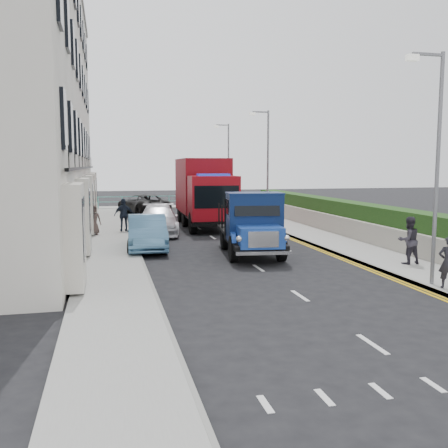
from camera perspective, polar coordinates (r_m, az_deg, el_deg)
ground at (r=16.41m, az=6.05°, el=-6.43°), size 120.00×120.00×0.00m
pavement_west at (r=24.34m, az=-12.88°, el=-2.11°), size 2.40×38.00×0.12m
pavement_east at (r=26.56m, az=10.40°, el=-1.32°), size 2.60×38.00×0.12m
promenade at (r=44.54m, az=-6.43°, el=1.95°), size 30.00×2.50×0.12m
sea_plane at (r=75.35m, az=-9.30°, el=3.79°), size 120.00×120.00×0.00m
terrace_west at (r=28.57m, az=-22.17°, el=13.15°), size 6.31×30.20×14.25m
garden_east at (r=27.29m, az=14.11°, el=0.57°), size 1.45×28.00×1.75m
seafront_railing at (r=43.70m, az=-6.31°, el=2.55°), size 13.00×0.08×1.11m
lamp_near at (r=16.17m, az=22.91°, el=7.17°), size 1.23×0.18×7.00m
lamp_mid at (r=30.58m, az=4.82°, el=7.21°), size 1.23×0.18×7.00m
lamp_far at (r=40.21m, az=0.34°, el=7.10°), size 1.23×0.18×7.00m
bedford_lorry at (r=20.19m, az=3.38°, el=-0.47°), size 2.77×5.70×2.60m
red_lorry at (r=30.37m, az=-2.28°, el=3.84°), size 2.93×7.98×4.14m
parked_car_front at (r=22.34m, az=-8.76°, el=-1.12°), size 2.06×4.28×1.41m
parked_car_mid at (r=22.33m, az=-8.77°, el=-0.97°), size 1.85×4.73×1.53m
parked_car_rear at (r=27.36m, az=-7.53°, el=0.46°), size 2.71×5.49×1.53m
seafront_car_left at (r=39.07m, az=-9.25°, el=2.28°), size 4.23×6.00×1.52m
seafront_car_right at (r=41.61m, az=-3.18°, el=2.46°), size 1.79×3.88×1.29m
pedestrian_east_near at (r=16.09m, az=24.26°, el=-4.00°), size 0.66×0.55×1.55m
pedestrian_east_far at (r=19.47m, az=20.35°, el=-1.76°), size 0.88×0.70×1.75m
pedestrian_west_near at (r=27.92m, az=-11.36°, el=1.03°), size 1.08×0.52×1.80m
pedestrian_west_far at (r=26.83m, az=-14.69°, el=0.46°), size 0.81×0.57×1.56m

